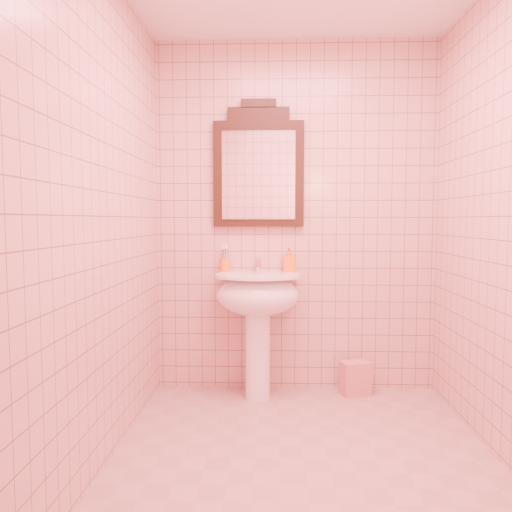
{
  "coord_description": "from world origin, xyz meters",
  "views": [
    {
      "loc": [
        -0.16,
        -2.5,
        1.23
      ],
      "look_at": [
        -0.27,
        0.55,
        1.01
      ],
      "focal_mm": 35.0,
      "sensor_mm": 36.0,
      "label": 1
    }
  ],
  "objects_px": {
    "mirror": "(259,168)",
    "pedestal_sink": "(258,303)",
    "soap_dispenser": "(289,260)",
    "towel": "(355,378)",
    "toothbrush_cup": "(225,265)"
  },
  "relations": [
    {
      "from": "pedestal_sink",
      "to": "toothbrush_cup",
      "type": "distance_m",
      "value": 0.39
    },
    {
      "from": "mirror",
      "to": "toothbrush_cup",
      "type": "height_order",
      "value": "mirror"
    },
    {
      "from": "mirror",
      "to": "towel",
      "type": "bearing_deg",
      "value": -9.34
    },
    {
      "from": "pedestal_sink",
      "to": "towel",
      "type": "distance_m",
      "value": 0.88
    },
    {
      "from": "mirror",
      "to": "pedestal_sink",
      "type": "bearing_deg",
      "value": -90.0
    },
    {
      "from": "toothbrush_cup",
      "to": "towel",
      "type": "xyz_separation_m",
      "value": [
        0.93,
        -0.08,
        -0.79
      ]
    },
    {
      "from": "pedestal_sink",
      "to": "towel",
      "type": "xyz_separation_m",
      "value": [
        0.69,
        0.09,
        -0.54
      ]
    },
    {
      "from": "toothbrush_cup",
      "to": "towel",
      "type": "distance_m",
      "value": 1.22
    },
    {
      "from": "towel",
      "to": "pedestal_sink",
      "type": "bearing_deg",
      "value": -172.65
    },
    {
      "from": "pedestal_sink",
      "to": "toothbrush_cup",
      "type": "height_order",
      "value": "toothbrush_cup"
    },
    {
      "from": "pedestal_sink",
      "to": "mirror",
      "type": "bearing_deg",
      "value": 90.0
    },
    {
      "from": "pedestal_sink",
      "to": "soap_dispenser",
      "type": "height_order",
      "value": "soap_dispenser"
    },
    {
      "from": "toothbrush_cup",
      "to": "mirror",
      "type": "bearing_deg",
      "value": 7.21
    },
    {
      "from": "mirror",
      "to": "soap_dispenser",
      "type": "height_order",
      "value": "mirror"
    },
    {
      "from": "mirror",
      "to": "soap_dispenser",
      "type": "xyz_separation_m",
      "value": [
        0.22,
        -0.05,
        -0.65
      ]
    }
  ]
}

